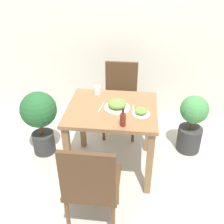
# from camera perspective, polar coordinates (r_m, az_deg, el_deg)

# --- Properties ---
(ground_plane) EXTENTS (16.00, 16.00, 0.00)m
(ground_plane) POSITION_cam_1_polar(r_m,az_deg,el_deg) (2.96, 0.00, -11.60)
(ground_plane) COLOR #B7B2A8
(wall_back) EXTENTS (8.00, 0.05, 2.60)m
(wall_back) POSITION_cam_1_polar(r_m,az_deg,el_deg) (3.53, 2.48, 19.47)
(wall_back) COLOR beige
(wall_back) RESTS_ON ground_plane
(dining_table) EXTENTS (0.86, 0.75, 0.74)m
(dining_table) POSITION_cam_1_polar(r_m,az_deg,el_deg) (2.58, 0.00, -1.54)
(dining_table) COLOR olive
(dining_table) RESTS_ON ground_plane
(chair_near) EXTENTS (0.42, 0.42, 0.90)m
(chair_near) POSITION_cam_1_polar(r_m,az_deg,el_deg) (2.07, -4.58, -15.24)
(chair_near) COLOR #4C331E
(chair_near) RESTS_ON ground_plane
(chair_far) EXTENTS (0.42, 0.42, 0.90)m
(chair_far) POSITION_cam_1_polar(r_m,az_deg,el_deg) (3.26, 1.85, 3.72)
(chair_far) COLOR #4C331E
(chair_far) RESTS_ON ground_plane
(food_plate) EXTENTS (0.25, 0.25, 0.09)m
(food_plate) POSITION_cam_1_polar(r_m,az_deg,el_deg) (2.49, 1.12, 1.59)
(food_plate) COLOR white
(food_plate) RESTS_ON dining_table
(side_plate) EXTENTS (0.16, 0.16, 0.06)m
(side_plate) POSITION_cam_1_polar(r_m,az_deg,el_deg) (2.41, 6.35, 0.01)
(side_plate) COLOR white
(side_plate) RESTS_ON dining_table
(drink_cup) EXTENTS (0.08, 0.08, 0.09)m
(drink_cup) POSITION_cam_1_polar(r_m,az_deg,el_deg) (2.76, -3.29, 4.79)
(drink_cup) COLOR white
(drink_cup) RESTS_ON dining_table
(sauce_bottle) EXTENTS (0.05, 0.05, 0.17)m
(sauce_bottle) POSITION_cam_1_polar(r_m,az_deg,el_deg) (2.22, 2.39, -1.52)
(sauce_bottle) COLOR maroon
(sauce_bottle) RESTS_ON dining_table
(fork_utensil) EXTENTS (0.04, 0.19, 0.00)m
(fork_utensil) POSITION_cam_1_polar(r_m,az_deg,el_deg) (2.52, -2.38, 1.07)
(fork_utensil) COLOR silver
(fork_utensil) RESTS_ON dining_table
(spoon_utensil) EXTENTS (0.02, 0.17, 0.00)m
(spoon_utensil) POSITION_cam_1_polar(r_m,az_deg,el_deg) (2.50, 4.64, 0.67)
(spoon_utensil) COLOR silver
(spoon_utensil) RESTS_ON dining_table
(potted_plant_left) EXTENTS (0.40, 0.40, 0.77)m
(potted_plant_left) POSITION_cam_1_polar(r_m,az_deg,el_deg) (2.98, -15.47, -1.00)
(potted_plant_left) COLOR #333333
(potted_plant_left) RESTS_ON ground_plane
(potted_plant_right) EXTENTS (0.31, 0.31, 0.70)m
(potted_plant_right) POSITION_cam_1_polar(r_m,az_deg,el_deg) (3.10, 17.02, -2.21)
(potted_plant_right) COLOR #333333
(potted_plant_right) RESTS_ON ground_plane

